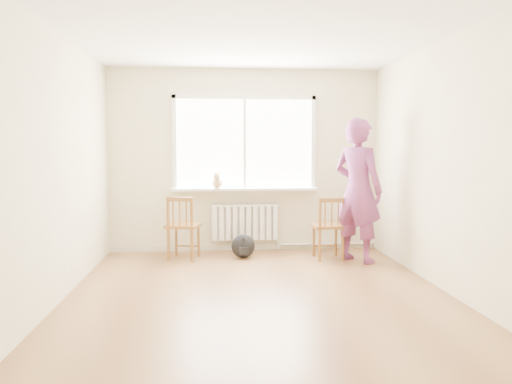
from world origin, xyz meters
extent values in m
plane|color=olive|center=(0.00, 0.00, 0.00)|extent=(4.50, 4.50, 0.00)
plane|color=white|center=(0.00, 0.00, 2.70)|extent=(4.50, 4.50, 0.00)
cube|color=beige|center=(0.00, 2.25, 1.35)|extent=(4.00, 0.01, 2.70)
cube|color=white|center=(0.00, 2.23, 1.60)|extent=(2.00, 0.02, 1.30)
cube|color=white|center=(0.00, 2.21, 2.28)|extent=(2.12, 0.05, 0.06)
cube|color=white|center=(-1.03, 2.21, 1.60)|extent=(0.06, 0.05, 1.42)
cube|color=white|center=(1.03, 2.21, 1.60)|extent=(0.06, 0.05, 1.42)
cube|color=white|center=(0.00, 2.21, 1.60)|extent=(0.04, 0.05, 1.30)
cube|color=white|center=(0.00, 2.14, 0.93)|extent=(2.15, 0.22, 0.04)
cube|color=white|center=(0.00, 2.20, 0.43)|extent=(1.00, 0.02, 0.55)
cube|color=white|center=(0.00, 2.15, 0.43)|extent=(1.00, 0.10, 0.51)
cube|color=white|center=(0.00, 2.15, 0.69)|extent=(1.00, 0.12, 0.03)
cylinder|color=silver|center=(1.25, 2.19, 0.08)|extent=(1.40, 0.04, 0.04)
cube|color=beige|center=(0.00, 2.23, 0.04)|extent=(4.00, 0.03, 0.08)
cube|color=brown|center=(-0.88, 1.71, 0.46)|extent=(0.52, 0.51, 0.04)
cylinder|color=brown|center=(-0.68, 1.83, 0.23)|extent=(0.04, 0.04, 0.46)
cylinder|color=brown|center=(-1.00, 1.91, 0.23)|extent=(0.04, 0.04, 0.46)
cylinder|color=brown|center=(-0.76, 1.51, 0.23)|extent=(0.04, 0.04, 0.46)
cylinder|color=brown|center=(-1.08, 1.59, 0.23)|extent=(0.04, 0.04, 0.46)
cylinder|color=brown|center=(-0.76, 1.51, 0.44)|extent=(0.04, 0.04, 0.88)
cylinder|color=brown|center=(-1.08, 1.59, 0.44)|extent=(0.04, 0.04, 0.88)
cube|color=brown|center=(-0.92, 1.55, 0.85)|extent=(0.35, 0.12, 0.06)
cylinder|color=brown|center=(-0.83, 1.53, 0.66)|extent=(0.02, 0.02, 0.35)
cylinder|color=brown|center=(-0.92, 1.55, 0.66)|extent=(0.02, 0.02, 0.35)
cylinder|color=brown|center=(-1.01, 1.58, 0.66)|extent=(0.02, 0.02, 0.35)
cube|color=brown|center=(1.12, 1.55, 0.46)|extent=(0.44, 0.42, 0.04)
cylinder|color=brown|center=(1.27, 1.71, 0.23)|extent=(0.04, 0.04, 0.46)
cylinder|color=brown|center=(0.95, 1.70, 0.23)|extent=(0.04, 0.04, 0.46)
cylinder|color=brown|center=(1.29, 1.39, 0.23)|extent=(0.04, 0.04, 0.46)
cylinder|color=brown|center=(0.96, 1.38, 0.23)|extent=(0.04, 0.04, 0.46)
cylinder|color=brown|center=(1.29, 1.39, 0.43)|extent=(0.04, 0.04, 0.86)
cylinder|color=brown|center=(0.96, 1.38, 0.43)|extent=(0.04, 0.04, 0.86)
cube|color=brown|center=(1.12, 1.38, 0.83)|extent=(0.35, 0.05, 0.06)
cylinder|color=brown|center=(1.22, 1.39, 0.65)|extent=(0.02, 0.02, 0.35)
cylinder|color=brown|center=(1.12, 1.38, 0.65)|extent=(0.02, 0.02, 0.35)
cylinder|color=brown|center=(1.03, 1.38, 0.65)|extent=(0.02, 0.02, 0.35)
imported|color=#AD3B39|center=(1.47, 1.33, 0.97)|extent=(0.81, 0.84, 1.93)
ellipsoid|color=beige|center=(-0.41, 2.07, 1.04)|extent=(0.18, 0.26, 0.18)
sphere|color=beige|center=(-0.42, 1.95, 1.13)|extent=(0.10, 0.10, 0.10)
cone|color=beige|center=(-0.45, 1.95, 1.18)|extent=(0.03, 0.03, 0.04)
cone|color=beige|center=(-0.39, 1.95, 1.18)|extent=(0.03, 0.03, 0.04)
cylinder|color=beige|center=(-0.40, 2.20, 0.99)|extent=(0.03, 0.17, 0.02)
cylinder|color=beige|center=(-0.44, 1.98, 1.00)|extent=(0.02, 0.02, 0.09)
cylinder|color=beige|center=(-0.39, 1.98, 1.00)|extent=(0.02, 0.02, 0.09)
ellipsoid|color=black|center=(-0.06, 1.69, 0.17)|extent=(0.39, 0.33, 0.33)
camera|label=1|loc=(-0.47, -5.19, 1.53)|focal=35.00mm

